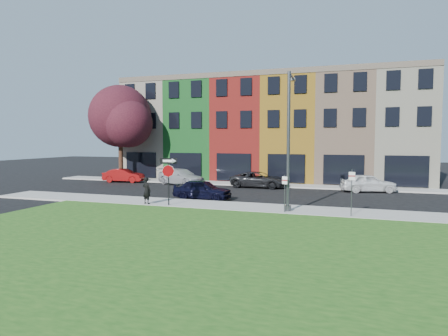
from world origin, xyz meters
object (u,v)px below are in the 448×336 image
at_px(man, 147,190).
at_px(sedan_near, 202,190).
at_px(stop_sign, 168,172).
at_px(street_lamp, 289,141).

height_order(man, sedan_near, man).
bearing_deg(stop_sign, street_lamp, -7.92).
bearing_deg(street_lamp, sedan_near, 152.50).
xyz_separation_m(stop_sign, sedan_near, (0.79, 3.55, -1.49)).
relative_size(man, street_lamp, 0.22).
relative_size(stop_sign, street_lamp, 0.37).
bearing_deg(man, stop_sign, -164.43).
xyz_separation_m(man, sedan_near, (2.31, 3.53, -0.27)).
bearing_deg(stop_sign, man, 166.37).
relative_size(man, sedan_near, 0.41).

